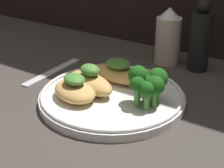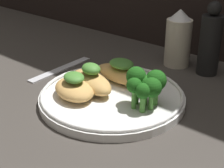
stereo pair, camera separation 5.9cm
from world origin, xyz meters
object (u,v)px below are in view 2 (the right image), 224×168
plate (112,96)px  broccoli_bunch (146,84)px  pepper_grinder (210,42)px  sauce_bottle (177,39)px

plate → broccoli_bunch: broccoli_bunch is taller
plate → pepper_grinder: bearing=72.0°
plate → sauce_bottle: size_ratio=2.05×
plate → sauce_bottle: 22.84cm
sauce_bottle → pepper_grinder: bearing=0.0°
plate → sauce_bottle: bearing=90.5°
broccoli_bunch → pepper_grinder: (0.38, 22.12, 1.43)cm
sauce_bottle → pepper_grinder: size_ratio=0.83×
plate → sauce_bottle: (-0.18, 22.29, 4.98)cm
plate → pepper_grinder: (7.26, 22.29, 5.82)cm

